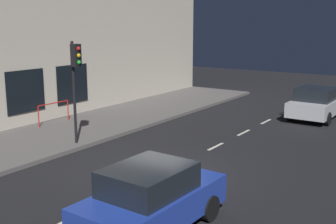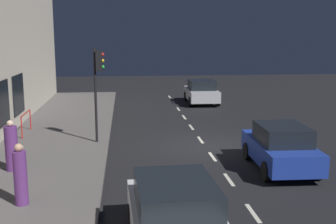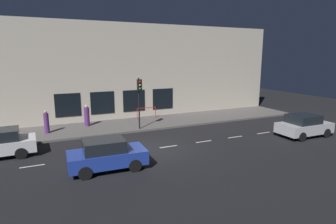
# 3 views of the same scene
# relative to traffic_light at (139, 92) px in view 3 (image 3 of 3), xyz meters

# --- Properties ---
(ground_plane) EXTENTS (60.00, 60.00, 0.00)m
(ground_plane) POSITION_rel_traffic_light_xyz_m (-4.36, 0.57, -3.03)
(ground_plane) COLOR black
(sidewalk) EXTENTS (4.50, 32.00, 0.15)m
(sidewalk) POSITION_rel_traffic_light_xyz_m (1.89, 0.57, -2.96)
(sidewalk) COLOR #5B5654
(sidewalk) RESTS_ON ground
(building_facade) EXTENTS (0.65, 32.00, 8.49)m
(building_facade) POSITION_rel_traffic_light_xyz_m (4.44, 0.57, 1.20)
(building_facade) COLOR beige
(building_facade) RESTS_ON ground
(lane_centre_line) EXTENTS (0.12, 27.20, 0.01)m
(lane_centre_line) POSITION_rel_traffic_light_xyz_m (-4.36, -0.43, -3.03)
(lane_centre_line) COLOR beige
(lane_centre_line) RESTS_ON ground
(traffic_light) EXTENTS (0.45, 0.32, 3.91)m
(traffic_light) POSITION_rel_traffic_light_xyz_m (0.00, 0.00, 0.00)
(traffic_light) COLOR black
(traffic_light) RESTS_ON sidewalk
(parked_car_1) EXTENTS (1.95, 3.88, 1.58)m
(parked_car_1) POSITION_rel_traffic_light_xyz_m (-6.37, 3.90, -2.25)
(parked_car_1) COLOR #1E389E
(parked_car_1) RESTS_ON ground
(parked_car_2) EXTENTS (2.03, 3.85, 1.58)m
(parked_car_2) POSITION_rel_traffic_light_xyz_m (-6.17, -10.21, -2.24)
(parked_car_2) COLOR #B7B7BC
(parked_car_2) RESTS_ON ground
(pedestrian_0) EXTENTS (0.49, 0.49, 1.67)m
(pedestrian_0) POSITION_rel_traffic_light_xyz_m (1.70, 6.52, -2.11)
(pedestrian_0) COLOR #5B2D70
(pedestrian_0) RESTS_ON sidewalk
(pedestrian_1) EXTENTS (0.45, 0.45, 1.70)m
(pedestrian_1) POSITION_rel_traffic_light_xyz_m (2.68, 3.55, -2.11)
(pedestrian_1) COLOR #5B2D70
(pedestrian_1) RESTS_ON sidewalk
(red_railing) EXTENTS (0.05, 1.79, 0.97)m
(red_railing) POSITION_rel_traffic_light_xyz_m (3.39, -1.75, -2.18)
(red_railing) COLOR red
(red_railing) RESTS_ON sidewalk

